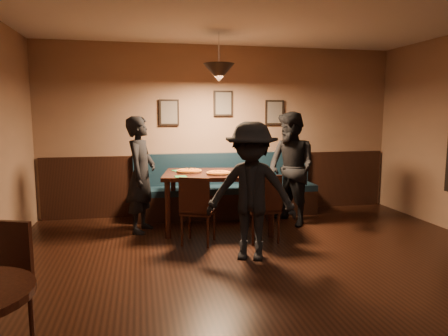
{
  "coord_description": "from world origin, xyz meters",
  "views": [
    {
      "loc": [
        -1.38,
        -3.27,
        1.69
      ],
      "look_at": [
        -0.27,
        2.09,
        0.95
      ],
      "focal_mm": 32.69,
      "sensor_mm": 36.0,
      "label": 1
    }
  ],
  "objects_px": {
    "diner_right": "(291,169)",
    "booth_bench": "(226,186)",
    "diner_left": "(141,175)",
    "dining_table": "(219,201)",
    "soda_glass": "(262,169)",
    "chair_near_left": "(198,210)",
    "diner_front": "(251,191)",
    "tabasco_bottle": "(252,168)",
    "chair_near_right": "(262,207)"
  },
  "relations": [
    {
      "from": "diner_right",
      "to": "booth_bench",
      "type": "bearing_deg",
      "value": -151.27
    },
    {
      "from": "booth_bench",
      "to": "diner_left",
      "type": "distance_m",
      "value": 1.55
    },
    {
      "from": "diner_left",
      "to": "dining_table",
      "type": "bearing_deg",
      "value": -76.61
    },
    {
      "from": "booth_bench",
      "to": "soda_glass",
      "type": "relative_size",
      "value": 20.05
    },
    {
      "from": "chair_near_left",
      "to": "diner_front",
      "type": "bearing_deg",
      "value": -29.04
    },
    {
      "from": "dining_table",
      "to": "soda_glass",
      "type": "relative_size",
      "value": 10.47
    },
    {
      "from": "diner_right",
      "to": "chair_near_left",
      "type": "bearing_deg",
      "value": -87.62
    },
    {
      "from": "diner_front",
      "to": "soda_glass",
      "type": "height_order",
      "value": "diner_front"
    },
    {
      "from": "dining_table",
      "to": "diner_left",
      "type": "height_order",
      "value": "diner_left"
    },
    {
      "from": "chair_near_left",
      "to": "booth_bench",
      "type": "bearing_deg",
      "value": 87.9
    },
    {
      "from": "soda_glass",
      "to": "tabasco_bottle",
      "type": "distance_m",
      "value": 0.26
    },
    {
      "from": "diner_right",
      "to": "tabasco_bottle",
      "type": "height_order",
      "value": "diner_right"
    },
    {
      "from": "booth_bench",
      "to": "chair_near_right",
      "type": "xyz_separation_m",
      "value": [
        0.18,
        -1.41,
        -0.05
      ]
    },
    {
      "from": "booth_bench",
      "to": "dining_table",
      "type": "bearing_deg",
      "value": -109.62
    },
    {
      "from": "booth_bench",
      "to": "soda_glass",
      "type": "distance_m",
      "value": 1.17
    },
    {
      "from": "diner_left",
      "to": "soda_glass",
      "type": "relative_size",
      "value": 11.01
    },
    {
      "from": "booth_bench",
      "to": "diner_front",
      "type": "bearing_deg",
      "value": -94.08
    },
    {
      "from": "soda_glass",
      "to": "tabasco_bottle",
      "type": "relative_size",
      "value": 1.34
    },
    {
      "from": "diner_front",
      "to": "chair_near_left",
      "type": "bearing_deg",
      "value": 149.37
    },
    {
      "from": "diner_right",
      "to": "tabasco_bottle",
      "type": "bearing_deg",
      "value": -103.5
    },
    {
      "from": "dining_table",
      "to": "diner_left",
      "type": "xyz_separation_m",
      "value": [
        -1.11,
        0.11,
        0.4
      ]
    },
    {
      "from": "diner_left",
      "to": "tabasco_bottle",
      "type": "relative_size",
      "value": 14.74
    },
    {
      "from": "diner_right",
      "to": "diner_front",
      "type": "bearing_deg",
      "value": -57.24
    },
    {
      "from": "booth_bench",
      "to": "chair_near_right",
      "type": "height_order",
      "value": "booth_bench"
    },
    {
      "from": "diner_right",
      "to": "tabasco_bottle",
      "type": "distance_m",
      "value": 0.63
    },
    {
      "from": "diner_right",
      "to": "chair_near_right",
      "type": "bearing_deg",
      "value": -63.97
    },
    {
      "from": "diner_front",
      "to": "soda_glass",
      "type": "distance_m",
      "value": 1.08
    },
    {
      "from": "chair_near_right",
      "to": "diner_front",
      "type": "relative_size",
      "value": 0.57
    },
    {
      "from": "booth_bench",
      "to": "diner_right",
      "type": "bearing_deg",
      "value": -40.82
    },
    {
      "from": "soda_glass",
      "to": "diner_front",
      "type": "bearing_deg",
      "value": -113.57
    },
    {
      "from": "dining_table",
      "to": "chair_near_left",
      "type": "bearing_deg",
      "value": -113.49
    },
    {
      "from": "chair_near_left",
      "to": "tabasco_bottle",
      "type": "bearing_deg",
      "value": 56.32
    },
    {
      "from": "booth_bench",
      "to": "chair_near_left",
      "type": "relative_size",
      "value": 3.35
    },
    {
      "from": "chair_near_left",
      "to": "chair_near_right",
      "type": "distance_m",
      "value": 0.85
    },
    {
      "from": "chair_near_right",
      "to": "diner_left",
      "type": "height_order",
      "value": "diner_left"
    },
    {
      "from": "soda_glass",
      "to": "tabasco_bottle",
      "type": "height_order",
      "value": "soda_glass"
    },
    {
      "from": "diner_left",
      "to": "diner_front",
      "type": "bearing_deg",
      "value": -119.27
    },
    {
      "from": "booth_bench",
      "to": "diner_left",
      "type": "xyz_separation_m",
      "value": [
        -1.38,
        -0.65,
        0.32
      ]
    },
    {
      "from": "soda_glass",
      "to": "tabasco_bottle",
      "type": "bearing_deg",
      "value": 105.96
    },
    {
      "from": "dining_table",
      "to": "diner_right",
      "type": "bearing_deg",
      "value": 11.64
    },
    {
      "from": "diner_left",
      "to": "diner_right",
      "type": "relative_size",
      "value": 0.96
    },
    {
      "from": "diner_left",
      "to": "diner_right",
      "type": "xyz_separation_m",
      "value": [
        2.21,
        -0.08,
        0.03
      ]
    },
    {
      "from": "diner_left",
      "to": "diner_front",
      "type": "relative_size",
      "value": 1.03
    },
    {
      "from": "tabasco_bottle",
      "to": "diner_right",
      "type": "bearing_deg",
      "value": 6.95
    },
    {
      "from": "dining_table",
      "to": "booth_bench",
      "type": "bearing_deg",
      "value": 80.16
    },
    {
      "from": "chair_near_left",
      "to": "soda_glass",
      "type": "distance_m",
      "value": 1.1
    },
    {
      "from": "chair_near_left",
      "to": "diner_left",
      "type": "height_order",
      "value": "diner_left"
    },
    {
      "from": "dining_table",
      "to": "soda_glass",
      "type": "distance_m",
      "value": 0.8
    },
    {
      "from": "diner_left",
      "to": "soda_glass",
      "type": "bearing_deg",
      "value": -84.45
    },
    {
      "from": "diner_front",
      "to": "soda_glass",
      "type": "bearing_deg",
      "value": 88.75
    }
  ]
}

